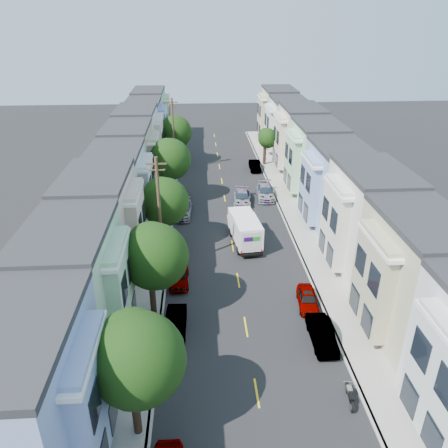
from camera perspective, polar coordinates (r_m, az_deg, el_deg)
name	(u,v)px	position (r m, az deg, el deg)	size (l,w,h in m)	color
ground	(238,280)	(36.64, 1.87, -7.37)	(160.00, 160.00, 0.00)	black
road_slab	(226,208)	(49.83, 0.30, 2.09)	(12.00, 70.00, 0.02)	black
curb_left	(173,209)	(49.80, -6.67, 1.97)	(0.30, 70.00, 0.15)	gray
curb_right	(279,206)	(50.54, 7.17, 2.31)	(0.30, 70.00, 0.15)	gray
sidewalk_left	(162,209)	(49.89, -8.16, 1.93)	(2.60, 70.00, 0.15)	gray
sidewalk_right	(290,206)	(50.79, 8.61, 2.34)	(2.60, 70.00, 0.15)	gray
centerline	(226,208)	(49.83, 0.30, 2.08)	(0.12, 70.00, 0.01)	gold
townhouse_row_left	(128,211)	(50.39, -12.46, 1.72)	(5.00, 70.00, 8.50)	#849AC6
townhouse_row_right	(322,206)	(51.73, 12.73, 2.33)	(5.00, 70.00, 8.50)	#849AC6
tree_a	(136,360)	(22.33, -11.42, -16.98)	(4.70, 4.70, 7.42)	black
tree_b	(154,257)	(30.50, -9.17, -4.24)	(4.70, 4.70, 7.31)	black
tree_c	(164,202)	(40.07, -7.89, 2.85)	(4.49, 4.49, 6.85)	black
tree_d	(169,159)	(50.01, -7.15, 8.37)	(4.70, 4.70, 7.61)	black
tree_e	(175,132)	(63.69, -6.47, 11.81)	(4.70, 4.70, 7.20)	black
tree_far_r	(267,139)	(63.87, 5.67, 11.03)	(2.84, 2.84, 5.38)	black
utility_pole_near	(160,216)	(35.92, -8.37, 1.01)	(1.60, 0.26, 10.00)	#42301E
utility_pole_far	(174,136)	(60.48, -6.61, 11.37)	(1.60, 0.26, 10.00)	#42301E
fedex_truck	(245,229)	(41.50, 2.76, -0.67)	(2.26, 5.86, 2.81)	white
lead_sedan	(242,198)	(50.96, 2.39, 3.45)	(1.93, 4.59, 1.38)	black
parked_left_b	(176,324)	(31.19, -6.28, -12.83)	(1.37, 3.89, 1.30)	black
parked_left_c	(179,275)	(36.20, -5.92, -6.70)	(1.59, 4.15, 1.35)	#979EA8
parked_left_d	(183,210)	(47.94, -5.42, 1.87)	(1.95, 4.63, 1.39)	black
parked_right_a	(322,334)	(30.83, 12.66, -13.89)	(1.41, 4.00, 1.33)	#464647
parked_right_b	(307,299)	(33.99, 10.85, -9.60)	(1.44, 3.75, 1.22)	silver
parked_right_c	(265,192)	(52.71, 5.43, 4.17)	(2.03, 4.84, 1.45)	black
parked_right_d	(255,166)	(62.34, 4.03, 7.60)	(1.38, 3.91, 1.30)	black
motorcycle	(350,395)	(27.65, 16.08, -20.70)	(0.27, 2.00, 0.80)	black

